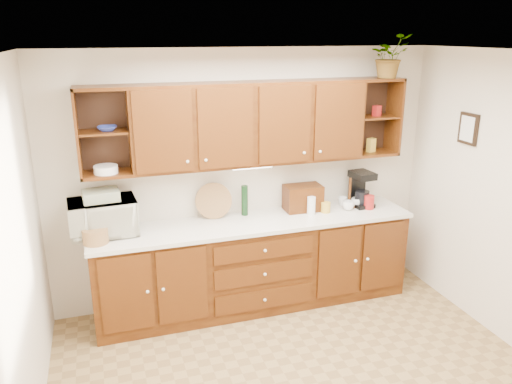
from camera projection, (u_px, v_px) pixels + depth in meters
ceiling at (324, 54)px, 3.16m from camera, size 4.00×4.00×0.00m
back_wall at (246, 178)px, 5.15m from camera, size 4.00×0.00×4.00m
left_wall at (10, 283)px, 2.98m from camera, size 0.00×3.50×3.50m
base_cabinets at (255, 265)px, 5.14m from camera, size 3.20×0.60×0.90m
countertop at (255, 222)px, 4.98m from camera, size 3.24×0.64×0.04m
upper_cabinets at (251, 123)px, 4.82m from camera, size 3.20×0.33×0.80m
undercabinet_light at (252, 167)px, 4.90m from camera, size 0.40×0.05×0.02m
framed_picture at (468, 129)px, 4.78m from camera, size 0.03×0.24×0.30m
wicker_basket at (95, 236)px, 4.43m from camera, size 0.27×0.27×0.14m
microwave at (103, 217)px, 4.59m from camera, size 0.62×0.44×0.33m
towel_stack at (101, 195)px, 4.53m from camera, size 0.34×0.26×0.10m
wine_bottle at (245, 200)px, 5.08m from camera, size 0.07×0.07×0.31m
woven_tray at (214, 217)px, 5.05m from camera, size 0.38×0.15×0.36m
bread_box at (303, 198)px, 5.24m from camera, size 0.39×0.25×0.27m
mug_tree at (349, 203)px, 5.34m from camera, size 0.26×0.28×0.33m
canister_red at (369, 202)px, 5.29m from camera, size 0.12×0.12×0.15m
canister_white at (311, 206)px, 5.12m from camera, size 0.10×0.10×0.19m
canister_yellow at (326, 207)px, 5.19m from camera, size 0.10×0.10×0.11m
coffee_maker at (360, 189)px, 5.37m from camera, size 0.23×0.28×0.38m
bowl_stack at (107, 129)px, 4.41m from camera, size 0.19×0.19×0.04m
plate_stack at (106, 169)px, 4.49m from camera, size 0.23×0.23×0.07m
pantry_box_yellow at (371, 145)px, 5.28m from camera, size 0.10×0.09×0.14m
pantry_box_red at (377, 111)px, 5.18m from camera, size 0.09×0.08×0.11m
potted_plant at (389, 56)px, 4.98m from camera, size 0.43×0.39×0.43m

